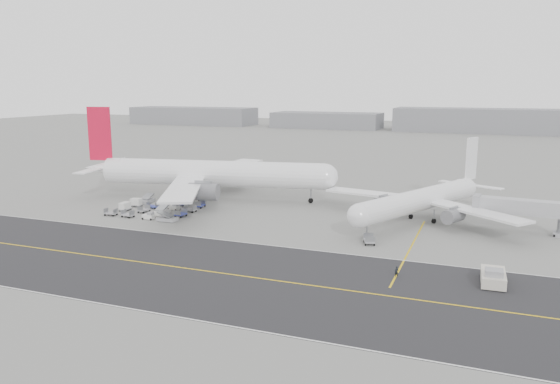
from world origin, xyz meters
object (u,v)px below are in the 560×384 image
at_px(jet_bridge, 520,209).
at_px(ground_crew_a, 397,272).
at_px(airliner_b, 423,199).
at_px(pushback_tug, 493,277).
at_px(airliner_a, 207,173).

xyz_separation_m(jet_bridge, ground_crew_a, (-17.39, -33.47, -3.71)).
bearing_deg(airliner_b, pushback_tug, -42.58).
xyz_separation_m(pushback_tug, ground_crew_a, (-13.01, -2.12, -0.23)).
bearing_deg(pushback_tug, airliner_b, 110.39).
relative_size(airliner_a, pushback_tug, 7.19).
xyz_separation_m(airliner_b, pushback_tug, (13.76, -33.22, -3.54)).
xyz_separation_m(airliner_b, jet_bridge, (18.13, -1.87, -0.06)).
bearing_deg(ground_crew_a, jet_bridge, 76.98).
bearing_deg(ground_crew_a, airliner_b, 105.64).
distance_m(airliner_a, pushback_tug, 75.41).
distance_m(pushback_tug, ground_crew_a, 13.19).
bearing_deg(airliner_a, airliner_b, -104.77).
distance_m(airliner_a, airliner_b, 51.82).
height_order(airliner_b, jet_bridge, airliner_b).
relative_size(airliner_b, ground_crew_a, 26.70).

